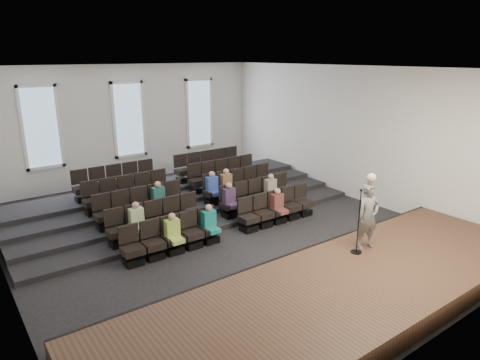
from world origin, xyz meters
The scene contains 13 objects.
ground centered at (0.00, 0.00, 0.00)m, with size 14.00×14.00×0.00m, color black.
ceiling centered at (0.00, 0.00, 5.01)m, with size 12.00×14.00×0.02m, color white.
wall_back centered at (0.00, 7.02, 2.50)m, with size 12.00×0.04×5.00m, color silver.
wall_front centered at (0.00, -7.02, 2.50)m, with size 12.00×0.04×5.00m, color silver.
wall_right centered at (6.02, 0.00, 2.50)m, with size 0.04×14.00×5.00m, color silver.
stage centered at (0.00, -5.10, 0.25)m, with size 11.80×3.60×0.50m, color #4F3321.
stage_lip centered at (0.00, -3.33, 0.25)m, with size 11.80×0.06×0.52m, color black.
risers centered at (0.00, 3.17, 0.20)m, with size 11.80×4.80×0.60m.
seating_rows centered at (0.00, 1.54, 0.68)m, with size 6.80×4.70×1.67m.
windows centered at (0.00, 6.95, 2.70)m, with size 8.44×0.10×3.24m.
audience centered at (0.08, 0.45, 0.83)m, with size 5.45×2.64×1.10m.
speaker centered at (1.85, -4.20, 1.37)m, with size 0.64×0.42×1.75m, color #605D5B.
mic_stand centered at (1.41, -4.26, 1.01)m, with size 0.29×0.29×1.72m.
Camera 1 is at (-6.88, -10.58, 5.39)m, focal length 32.00 mm.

